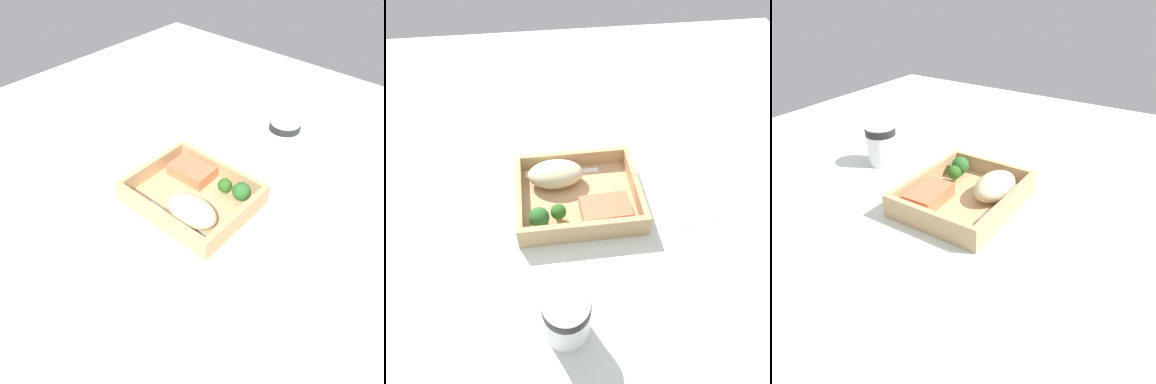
# 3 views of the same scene
# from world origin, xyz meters

# --- Properties ---
(ground_plane) EXTENTS (1.60, 1.60, 0.02)m
(ground_plane) POSITION_xyz_m (0.00, 0.00, -0.01)
(ground_plane) COLOR silver
(takeout_tray) EXTENTS (0.25, 0.21, 0.01)m
(takeout_tray) POSITION_xyz_m (0.00, 0.00, 0.01)
(takeout_tray) COLOR tan
(takeout_tray) RESTS_ON ground_plane
(tray_rim) EXTENTS (0.25, 0.21, 0.04)m
(tray_rim) POSITION_xyz_m (0.00, 0.00, 0.03)
(tray_rim) COLOR tan
(tray_rim) RESTS_ON takeout_tray
(salmon_fillet) EXTENTS (0.10, 0.07, 0.03)m
(salmon_fillet) POSITION_xyz_m (-0.05, 0.05, 0.03)
(salmon_fillet) COLOR #ED7049
(salmon_fillet) RESTS_ON takeout_tray
(mashed_potatoes) EXTENTS (0.12, 0.07, 0.05)m
(mashed_potatoes) POSITION_xyz_m (0.04, -0.05, 0.04)
(mashed_potatoes) COLOR beige
(mashed_potatoes) RESTS_ON takeout_tray
(broccoli_floret_1) EXTENTS (0.04, 0.04, 0.04)m
(broccoli_floret_1) POSITION_xyz_m (0.08, 0.06, 0.03)
(broccoli_floret_1) COLOR #73A052
(broccoli_floret_1) RESTS_ON takeout_tray
(broccoli_floret_2) EXTENTS (0.03, 0.03, 0.04)m
(broccoli_floret_2) POSITION_xyz_m (0.04, 0.05, 0.04)
(broccoli_floret_2) COLOR #759759
(broccoli_floret_2) RESTS_ON takeout_tray
(fork) EXTENTS (0.16, 0.02, 0.00)m
(fork) POSITION_xyz_m (0.04, -0.07, 0.01)
(fork) COLOR white
(fork) RESTS_ON takeout_tray
(paper_cup) EXTENTS (0.07, 0.07, 0.10)m
(paper_cup) POSITION_xyz_m (0.05, 0.27, 0.05)
(paper_cup) COLOR white
(paper_cup) RESTS_ON ground_plane
(receipt_slip) EXTENTS (0.09, 0.16, 0.00)m
(receipt_slip) POSITION_xyz_m (-0.23, 0.02, 0.00)
(receipt_slip) COLOR white
(receipt_slip) RESTS_ON ground_plane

